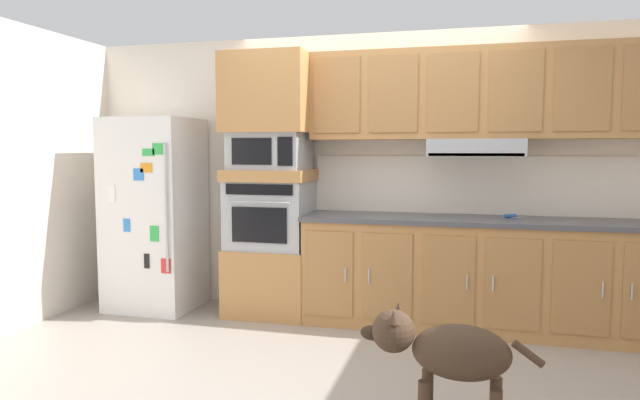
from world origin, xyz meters
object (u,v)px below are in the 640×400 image
at_px(dog, 446,353).
at_px(built_in_oven, 271,214).
at_px(microwave, 270,151).
at_px(screwdriver, 511,216).
at_px(refrigerator, 155,214).

bearing_deg(dog, built_in_oven, -47.56).
distance_m(microwave, screwdriver, 2.11).
bearing_deg(refrigerator, screwdriver, 2.71).
xyz_separation_m(microwave, dog, (1.61, -1.94, -1.00)).
height_order(built_in_oven, screwdriver, built_in_oven).
height_order(refrigerator, screwdriver, refrigerator).
xyz_separation_m(refrigerator, built_in_oven, (1.11, 0.07, 0.02)).
height_order(microwave, screwdriver, microwave).
relative_size(refrigerator, dog, 1.95).
distance_m(microwave, dog, 2.71).
bearing_deg(refrigerator, dog, -34.46).
relative_size(built_in_oven, dog, 0.78).
distance_m(built_in_oven, screwdriver, 2.05).
bearing_deg(screwdriver, built_in_oven, -177.72).
bearing_deg(dog, screwdriver, -99.47).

